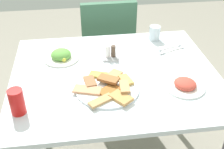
% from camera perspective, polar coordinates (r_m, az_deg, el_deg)
% --- Properties ---
extents(dining_table, '(1.10, 0.93, 0.75)m').
position_cam_1_polar(dining_table, '(1.63, 0.55, -2.10)').
color(dining_table, silver).
rests_on(dining_table, ground_plane).
extents(dining_chair, '(0.43, 0.43, 0.91)m').
position_cam_1_polar(dining_chair, '(2.36, -0.96, 5.57)').
color(dining_chair, '#3B674D').
rests_on(dining_chair, ground_plane).
extents(pide_platter, '(0.33, 0.32, 0.04)m').
position_cam_1_polar(pide_platter, '(1.45, -0.88, -2.51)').
color(pide_platter, white).
rests_on(pide_platter, dining_table).
extents(salad_plate_greens, '(0.21, 0.21, 0.06)m').
position_cam_1_polar(salad_plate_greens, '(1.73, -9.80, 3.58)').
color(salad_plate_greens, white).
rests_on(salad_plate_greens, dining_table).
extents(salad_plate_rice, '(0.20, 0.20, 0.05)m').
position_cam_1_polar(salad_plate_rice, '(1.51, 13.94, -1.99)').
color(salad_plate_rice, white).
rests_on(salad_plate_rice, dining_table).
extents(soda_can, '(0.07, 0.07, 0.12)m').
position_cam_1_polar(soda_can, '(1.35, -17.92, -5.05)').
color(soda_can, red).
rests_on(soda_can, dining_table).
extents(drinking_glass, '(0.07, 0.07, 0.09)m').
position_cam_1_polar(drinking_glass, '(1.92, 8.24, 7.93)').
color(drinking_glass, silver).
rests_on(drinking_glass, dining_table).
extents(paper_napkin, '(0.16, 0.16, 0.00)m').
position_cam_1_polar(paper_napkin, '(1.84, 11.29, 4.77)').
color(paper_napkin, white).
rests_on(paper_napkin, dining_table).
extents(fork, '(0.18, 0.08, 0.00)m').
position_cam_1_polar(fork, '(1.82, 11.48, 4.61)').
color(fork, silver).
rests_on(fork, paper_napkin).
extents(spoon, '(0.16, 0.06, 0.00)m').
position_cam_1_polar(spoon, '(1.85, 11.14, 5.14)').
color(spoon, silver).
rests_on(spoon, paper_napkin).
extents(condiment_caddy, '(0.10, 0.10, 0.08)m').
position_cam_1_polar(condiment_caddy, '(1.70, -0.29, 3.90)').
color(condiment_caddy, '#B2B2B7').
rests_on(condiment_caddy, dining_table).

